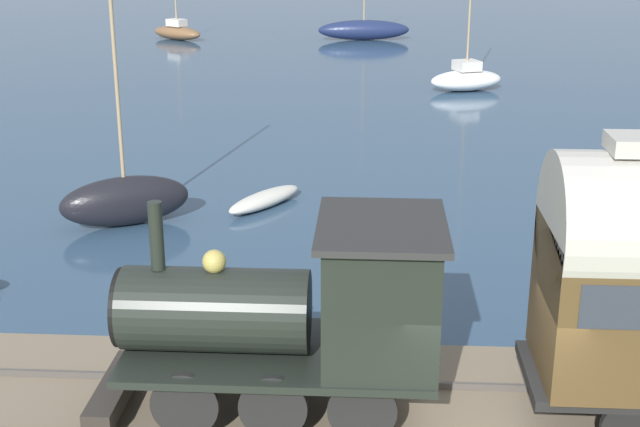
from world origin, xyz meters
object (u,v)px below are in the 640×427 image
at_px(steam_locomotive, 305,307).
at_px(sailboat_white, 466,78).
at_px(sailboat_black, 125,199).
at_px(sailboat_brown, 177,32).
at_px(sailboat_navy, 364,30).
at_px(rowboat_off_pier, 265,199).

height_order(steam_locomotive, sailboat_white, sailboat_white).
height_order(steam_locomotive, sailboat_black, sailboat_black).
distance_m(sailboat_brown, sailboat_navy, 12.14).
height_order(sailboat_black, rowboat_off_pier, sailboat_black).
relative_size(steam_locomotive, sailboat_brown, 0.98).
xyz_separation_m(steam_locomotive, sailboat_navy, (46.33, -0.28, -1.54)).
bearing_deg(rowboat_off_pier, sailboat_white, -79.37).
bearing_deg(rowboat_off_pier, sailboat_brown, -41.12).
xyz_separation_m(sailboat_brown, sailboat_black, (-36.02, -6.35, 0.19)).
distance_m(sailboat_navy, sailboat_white, 17.81).
height_order(sailboat_navy, rowboat_off_pier, sailboat_navy).
bearing_deg(sailboat_navy, steam_locomotive, 173.08).
relative_size(sailboat_navy, rowboat_off_pier, 3.11).
relative_size(sailboat_black, sailboat_navy, 0.85).
distance_m(steam_locomotive, sailboat_white, 29.74).
bearing_deg(sailboat_black, sailboat_white, -56.06).
xyz_separation_m(sailboat_brown, sailboat_white, (-16.52, -17.10, 0.06)).
distance_m(steam_locomotive, sailboat_navy, 46.35).
xyz_separation_m(sailboat_brown, sailboat_navy, (0.59, -12.12, 0.15)).
bearing_deg(sailboat_black, rowboat_off_pier, -90.74).
height_order(sailboat_navy, sailboat_white, sailboat_navy).
distance_m(sailboat_black, rowboat_off_pier, 3.90).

